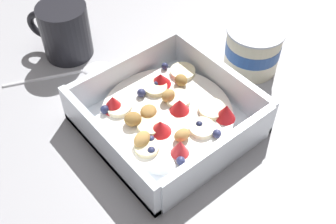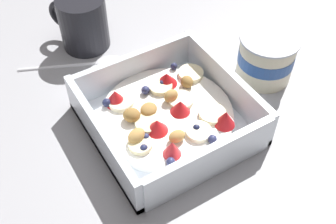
# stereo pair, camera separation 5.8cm
# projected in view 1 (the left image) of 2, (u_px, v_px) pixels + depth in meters

# --- Properties ---
(ground_plane) EXTENTS (2.40, 2.40, 0.00)m
(ground_plane) POSITION_uv_depth(u_px,v_px,m) (176.00, 119.00, 0.61)
(ground_plane) COLOR #9E9EA3
(fruit_bowl) EXTENTS (0.21, 0.21, 0.06)m
(fruit_bowl) POSITION_uv_depth(u_px,v_px,m) (168.00, 117.00, 0.59)
(fruit_bowl) COLOR white
(fruit_bowl) RESTS_ON ground
(spoon) EXTENTS (0.09, 0.17, 0.01)m
(spoon) POSITION_uv_depth(u_px,v_px,m) (80.00, 70.00, 0.68)
(spoon) COLOR silver
(spoon) RESTS_ON ground
(yogurt_cup) EXTENTS (0.09, 0.09, 0.08)m
(yogurt_cup) POSITION_uv_depth(u_px,v_px,m) (253.00, 48.00, 0.66)
(yogurt_cup) COLOR beige
(yogurt_cup) RESTS_ON ground
(coffee_mug) EXTENTS (0.10, 0.08, 0.09)m
(coffee_mug) POSITION_uv_depth(u_px,v_px,m) (64.00, 31.00, 0.68)
(coffee_mug) COLOR black
(coffee_mug) RESTS_ON ground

